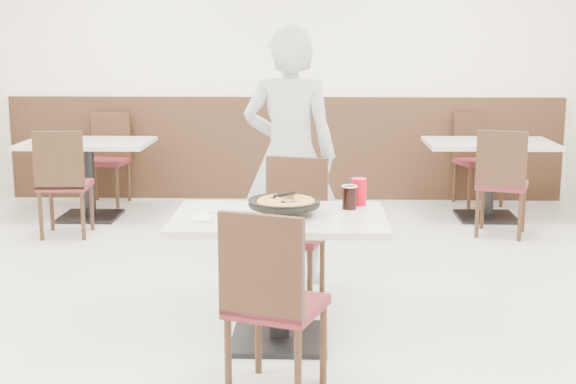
{
  "coord_description": "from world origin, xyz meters",
  "views": [
    {
      "loc": [
        0.33,
        -5.01,
        1.76
      ],
      "look_at": [
        0.17,
        -0.3,
        0.82
      ],
      "focal_mm": 50.0,
      "sensor_mm": 36.0,
      "label": 1
    }
  ],
  "objects_px": {
    "bg_chair_left_near": "(65,182)",
    "bg_table_right": "(488,180)",
    "cola_glass": "(349,198)",
    "bg_chair_left_far": "(106,159)",
    "side_plate": "(204,218)",
    "bg_chair_right_far": "(479,160)",
    "bg_chair_right_near": "(502,182)",
    "main_table": "(279,279)",
    "bg_table_left": "(89,180)",
    "pizza": "(286,205)",
    "diner_person": "(290,156)",
    "chair_near": "(277,301)",
    "chair_far": "(290,234)",
    "red_cup": "(359,192)",
    "pizza_pan": "(284,208)"
  },
  "relations": [
    {
      "from": "diner_person",
      "to": "bg_chair_right_far",
      "type": "relative_size",
      "value": 1.91
    },
    {
      "from": "chair_far",
      "to": "bg_table_right",
      "type": "distance_m",
      "value": 3.14
    },
    {
      "from": "bg_chair_right_near",
      "to": "pizza",
      "type": "bearing_deg",
      "value": -106.54
    },
    {
      "from": "cola_glass",
      "to": "bg_chair_left_far",
      "type": "distance_m",
      "value": 4.3
    },
    {
      "from": "bg_table_left",
      "to": "chair_near",
      "type": "bearing_deg",
      "value": -62.26
    },
    {
      "from": "main_table",
      "to": "bg_chair_left_far",
      "type": "distance_m",
      "value": 4.24
    },
    {
      "from": "chair_near",
      "to": "bg_table_left",
      "type": "xyz_separation_m",
      "value": [
        -2.0,
        3.79,
        -0.1
      ]
    },
    {
      "from": "pizza",
      "to": "side_plate",
      "type": "bearing_deg",
      "value": -166.1
    },
    {
      "from": "chair_near",
      "to": "bg_chair_left_far",
      "type": "distance_m",
      "value": 4.86
    },
    {
      "from": "bg_table_left",
      "to": "bg_chair_left_far",
      "type": "bearing_deg",
      "value": 89.68
    },
    {
      "from": "bg_table_left",
      "to": "bg_table_right",
      "type": "height_order",
      "value": "same"
    },
    {
      "from": "chair_far",
      "to": "pizza",
      "type": "height_order",
      "value": "chair_far"
    },
    {
      "from": "diner_person",
      "to": "bg_chair_left_near",
      "type": "height_order",
      "value": "diner_person"
    },
    {
      "from": "cola_glass",
      "to": "bg_chair_left_far",
      "type": "relative_size",
      "value": 0.14
    },
    {
      "from": "cola_glass",
      "to": "bg_table_left",
      "type": "relative_size",
      "value": 0.11
    },
    {
      "from": "chair_far",
      "to": "diner_person",
      "type": "xyz_separation_m",
      "value": [
        -0.01,
        0.52,
        0.43
      ]
    },
    {
      "from": "side_plate",
      "to": "bg_chair_left_near",
      "type": "relative_size",
      "value": 0.17
    },
    {
      "from": "side_plate",
      "to": "bg_chair_right_far",
      "type": "xyz_separation_m",
      "value": [
        2.31,
        3.99,
        -0.28
      ]
    },
    {
      "from": "pizza_pan",
      "to": "chair_near",
      "type": "bearing_deg",
      "value": -90.81
    },
    {
      "from": "chair_near",
      "to": "pizza",
      "type": "height_order",
      "value": "chair_near"
    },
    {
      "from": "chair_near",
      "to": "bg_chair_left_far",
      "type": "height_order",
      "value": "same"
    },
    {
      "from": "chair_near",
      "to": "pizza_pan",
      "type": "xyz_separation_m",
      "value": [
        0.01,
        0.69,
        0.32
      ]
    },
    {
      "from": "chair_far",
      "to": "cola_glass",
      "type": "xyz_separation_m",
      "value": [
        0.36,
        -0.49,
        0.34
      ]
    },
    {
      "from": "chair_far",
      "to": "bg_chair_right_near",
      "type": "relative_size",
      "value": 1.0
    },
    {
      "from": "bg_chair_left_far",
      "to": "bg_chair_right_near",
      "type": "distance_m",
      "value": 4.0
    },
    {
      "from": "pizza",
      "to": "red_cup",
      "type": "relative_size",
      "value": 2.1
    },
    {
      "from": "bg_chair_left_near",
      "to": "diner_person",
      "type": "bearing_deg",
      "value": -35.38
    },
    {
      "from": "chair_near",
      "to": "diner_person",
      "type": "xyz_separation_m",
      "value": [
        0.0,
        1.87,
        0.43
      ]
    },
    {
      "from": "bg_chair_left_near",
      "to": "bg_chair_right_near",
      "type": "height_order",
      "value": "same"
    },
    {
      "from": "pizza",
      "to": "red_cup",
      "type": "bearing_deg",
      "value": 36.04
    },
    {
      "from": "red_cup",
      "to": "main_table",
      "type": "bearing_deg",
      "value": -147.3
    },
    {
      "from": "cola_glass",
      "to": "side_plate",
      "type": "bearing_deg",
      "value": -159.34
    },
    {
      "from": "pizza_pan",
      "to": "side_plate",
      "type": "relative_size",
      "value": 2.09
    },
    {
      "from": "side_plate",
      "to": "cola_glass",
      "type": "xyz_separation_m",
      "value": [
        0.81,
        0.31,
        0.06
      ]
    },
    {
      "from": "pizza",
      "to": "bg_chair_left_near",
      "type": "xyz_separation_m",
      "value": [
        -2.03,
        2.44,
        -0.34
      ]
    },
    {
      "from": "pizza_pan",
      "to": "bg_table_left",
      "type": "xyz_separation_m",
      "value": [
        -2.01,
        3.1,
        -0.42
      ]
    },
    {
      "from": "bg_chair_left_near",
      "to": "bg_chair_left_far",
      "type": "relative_size",
      "value": 1.0
    },
    {
      "from": "bg_table_left",
      "to": "bg_chair_right_far",
      "type": "distance_m",
      "value": 3.95
    },
    {
      "from": "side_plate",
      "to": "bg_chair_right_far",
      "type": "bearing_deg",
      "value": 59.93
    },
    {
      "from": "main_table",
      "to": "cola_glass",
      "type": "distance_m",
      "value": 0.62
    },
    {
      "from": "pizza_pan",
      "to": "bg_chair_right_far",
      "type": "height_order",
      "value": "bg_chair_right_far"
    },
    {
      "from": "chair_near",
      "to": "bg_chair_right_near",
      "type": "height_order",
      "value": "same"
    },
    {
      "from": "bg_chair_right_far",
      "to": "bg_chair_left_near",
      "type": "bearing_deg",
      "value": 5.34
    },
    {
      "from": "bg_table_right",
      "to": "bg_chair_right_near",
      "type": "bearing_deg",
      "value": -91.41
    },
    {
      "from": "chair_near",
      "to": "pizza_pan",
      "type": "distance_m",
      "value": 0.76
    },
    {
      "from": "red_cup",
      "to": "chair_near",
      "type": "bearing_deg",
      "value": -114.43
    },
    {
      "from": "chair_far",
      "to": "red_cup",
      "type": "bearing_deg",
      "value": 151.65
    },
    {
      "from": "red_cup",
      "to": "bg_table_left",
      "type": "bearing_deg",
      "value": 130.89
    },
    {
      "from": "bg_chair_left_near",
      "to": "bg_table_right",
      "type": "xyz_separation_m",
      "value": [
        3.85,
        0.79,
        -0.1
      ]
    },
    {
      "from": "pizza_pan",
      "to": "side_plate",
      "type": "height_order",
      "value": "pizza_pan"
    }
  ]
}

